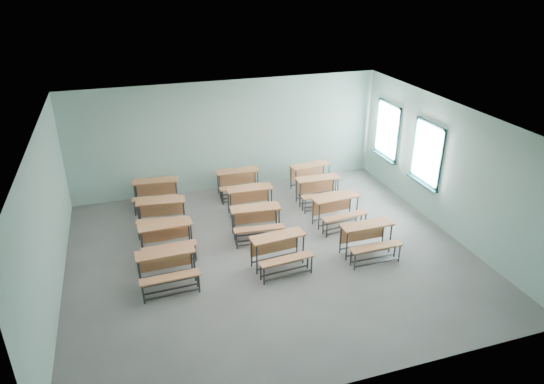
{
  "coord_description": "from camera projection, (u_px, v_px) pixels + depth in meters",
  "views": [
    {
      "loc": [
        -2.87,
        -9.06,
        6.08
      ],
      "look_at": [
        0.42,
        1.2,
        1.0
      ],
      "focal_mm": 32.0,
      "sensor_mm": 36.0,
      "label": 1
    }
  ],
  "objects": [
    {
      "name": "desk_unit_r0c1",
      "position": [
        280.0,
        248.0,
        10.51
      ],
      "size": [
        1.27,
        0.91,
        0.75
      ],
      "rotation": [
        0.0,
        0.0,
        0.09
      ],
      "color": "#C07445",
      "rests_on": "ground"
    },
    {
      "name": "desk_unit_r2c2",
      "position": [
        319.0,
        187.0,
        13.35
      ],
      "size": [
        1.23,
        0.85,
        0.75
      ],
      "rotation": [
        0.0,
        0.0,
        -0.03
      ],
      "color": "#C07445",
      "rests_on": "ground"
    },
    {
      "name": "room",
      "position": [
        274.0,
        191.0,
        10.56
      ],
      "size": [
        9.04,
        8.04,
        3.24
      ],
      "color": "gray",
      "rests_on": "ground"
    },
    {
      "name": "desk_unit_r2c1",
      "position": [
        251.0,
        198.0,
        12.75
      ],
      "size": [
        1.24,
        0.86,
        0.75
      ],
      "rotation": [
        0.0,
        0.0,
        -0.04
      ],
      "color": "#C07445",
      "rests_on": "ground"
    },
    {
      "name": "desk_unit_r2c0",
      "position": [
        161.0,
        211.0,
        12.07
      ],
      "size": [
        1.3,
        0.95,
        0.75
      ],
      "rotation": [
        0.0,
        0.0,
        -0.12
      ],
      "color": "#C07445",
      "rests_on": "ground"
    },
    {
      "name": "desk_unit_r3c2",
      "position": [
        312.0,
        173.0,
        14.24
      ],
      "size": [
        1.29,
        0.95,
        0.75
      ],
      "rotation": [
        0.0,
        0.0,
        0.12
      ],
      "color": "#C07445",
      "rests_on": "ground"
    },
    {
      "name": "desk_unit_r3c0",
      "position": [
        156.0,
        190.0,
        13.19
      ],
      "size": [
        1.3,
        0.95,
        0.75
      ],
      "rotation": [
        0.0,
        0.0,
        -0.13
      ],
      "color": "#C07445",
      "rests_on": "ground"
    },
    {
      "name": "desk_unit_r1c2",
      "position": [
        338.0,
        207.0,
        12.26
      ],
      "size": [
        1.28,
        0.92,
        0.75
      ],
      "rotation": [
        0.0,
        0.0,
        0.1
      ],
      "color": "#C07445",
      "rests_on": "ground"
    },
    {
      "name": "desk_unit_r0c2",
      "position": [
        368.0,
        236.0,
        10.97
      ],
      "size": [
        1.21,
        0.82,
        0.75
      ],
      "rotation": [
        0.0,
        0.0,
        0.01
      ],
      "color": "#C07445",
      "rests_on": "ground"
    },
    {
      "name": "desk_unit_r1c0",
      "position": [
        167.0,
        236.0,
        10.96
      ],
      "size": [
        1.23,
        0.84,
        0.75
      ],
      "rotation": [
        0.0,
        0.0,
        0.03
      ],
      "color": "#C07445",
      "rests_on": "ground"
    },
    {
      "name": "desk_unit_r1c1",
      "position": [
        256.0,
        218.0,
        11.72
      ],
      "size": [
        1.28,
        0.93,
        0.75
      ],
      "rotation": [
        0.0,
        0.0,
        -0.1
      ],
      "color": "#C07445",
      "rests_on": "ground"
    },
    {
      "name": "desk_unit_r3c1",
      "position": [
        239.0,
        179.0,
        13.83
      ],
      "size": [
        1.24,
        0.86,
        0.75
      ],
      "rotation": [
        0.0,
        0.0,
        -0.04
      ],
      "color": "#C07445",
      "rests_on": "ground"
    },
    {
      "name": "desk_unit_r0c0",
      "position": [
        167.0,
        264.0,
        9.92
      ],
      "size": [
        1.23,
        0.85,
        0.75
      ],
      "rotation": [
        0.0,
        0.0,
        0.03
      ],
      "color": "#C07445",
      "rests_on": "ground"
    }
  ]
}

